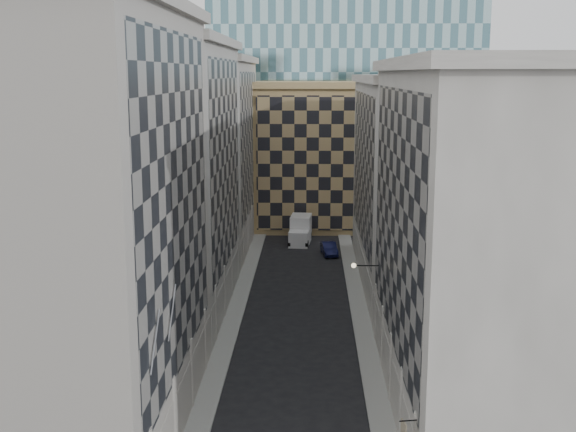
# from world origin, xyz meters

# --- Properties ---
(sidewalk_west) EXTENTS (1.50, 100.00, 0.15)m
(sidewalk_west) POSITION_xyz_m (-5.25, 30.00, 0.07)
(sidewalk_west) COLOR #979892
(sidewalk_west) RESTS_ON ground
(sidewalk_east) EXTENTS (1.50, 100.00, 0.15)m
(sidewalk_east) POSITION_xyz_m (5.25, 30.00, 0.07)
(sidewalk_east) COLOR #979892
(sidewalk_east) RESTS_ON ground
(bldg_left_a) EXTENTS (10.80, 22.80, 23.70)m
(bldg_left_a) POSITION_xyz_m (-10.88, 11.00, 11.82)
(bldg_left_a) COLOR #A49E93
(bldg_left_a) RESTS_ON ground
(bldg_left_b) EXTENTS (10.80, 22.80, 22.70)m
(bldg_left_b) POSITION_xyz_m (-10.88, 33.00, 11.32)
(bldg_left_b) COLOR #9A978F
(bldg_left_b) RESTS_ON ground
(bldg_left_c) EXTENTS (10.80, 22.80, 21.70)m
(bldg_left_c) POSITION_xyz_m (-10.88, 55.00, 10.83)
(bldg_left_c) COLOR #A49E93
(bldg_left_c) RESTS_ON ground
(bldg_right_a) EXTENTS (10.80, 26.80, 20.70)m
(bldg_right_a) POSITION_xyz_m (10.88, 15.00, 10.32)
(bldg_right_a) COLOR #A8A39A
(bldg_right_a) RESTS_ON ground
(bldg_right_b) EXTENTS (10.80, 28.80, 19.70)m
(bldg_right_b) POSITION_xyz_m (10.89, 42.00, 9.85)
(bldg_right_b) COLOR #A8A39A
(bldg_right_b) RESTS_ON ground
(tan_block) EXTENTS (16.80, 14.80, 18.80)m
(tan_block) POSITION_xyz_m (2.00, 67.90, 9.44)
(tan_block) COLOR tan
(tan_block) RESTS_ON ground
(church_tower) EXTENTS (7.20, 7.20, 51.50)m
(church_tower) POSITION_xyz_m (0.00, 82.00, 26.95)
(church_tower) COLOR #302C25
(church_tower) RESTS_ON ground
(flagpoles_left) EXTENTS (0.10, 6.33, 2.33)m
(flagpoles_left) POSITION_xyz_m (-5.90, 6.00, 8.00)
(flagpoles_left) COLOR gray
(flagpoles_left) RESTS_ON ground
(bracket_lamp) EXTENTS (1.98, 0.36, 0.36)m
(bracket_lamp) POSITION_xyz_m (4.38, 24.00, 6.20)
(bracket_lamp) COLOR black
(bracket_lamp) RESTS_ON ground
(box_truck) EXTENTS (2.78, 5.92, 3.16)m
(box_truck) POSITION_xyz_m (-0.15, 57.27, 1.37)
(box_truck) COLOR white
(box_truck) RESTS_ON ground
(dark_car) EXTENTS (2.02, 4.49, 1.43)m
(dark_car) POSITION_xyz_m (3.13, 51.52, 0.71)
(dark_car) COLOR #0E1136
(dark_car) RESTS_ON ground
(shop_sign) EXTENTS (0.85, 0.74, 0.83)m
(shop_sign) POSITION_xyz_m (5.42, 4.19, 3.83)
(shop_sign) COLOR black
(shop_sign) RESTS_ON ground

